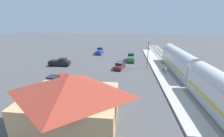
{
  "coord_description": "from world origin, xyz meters",
  "views": [
    {
      "loc": [
        -1.87,
        35.62,
        11.59
      ],
      "look_at": [
        1.25,
        4.13,
        1.0
      ],
      "focal_mm": 23.32,
      "sensor_mm": 36.0,
      "label": 1
    }
  ],
  "objects_px": {
    "pedestrian_on_platform": "(164,67)",
    "pickup_red": "(57,80)",
    "pickup_blue": "(100,51)",
    "sedan_maroon": "(120,65)",
    "pedestrian_waiting_far": "(166,70)",
    "light_pole_near_platform": "(148,50)",
    "station_building": "(71,100)",
    "pickup_black": "(60,62)",
    "pickup_green": "(131,58)"
  },
  "relations": [
    {
      "from": "pedestrian_waiting_far",
      "to": "sedan_maroon",
      "type": "relative_size",
      "value": 0.36
    },
    {
      "from": "station_building",
      "to": "pickup_green",
      "type": "distance_m",
      "value": 29.31
    },
    {
      "from": "pedestrian_waiting_far",
      "to": "light_pole_near_platform",
      "type": "relative_size",
      "value": 0.24
    },
    {
      "from": "pickup_blue",
      "to": "sedan_maroon",
      "type": "distance_m",
      "value": 18.0
    },
    {
      "from": "pickup_blue",
      "to": "pickup_green",
      "type": "bearing_deg",
      "value": 141.51
    },
    {
      "from": "pickup_black",
      "to": "pickup_red",
      "type": "height_order",
      "value": "same"
    },
    {
      "from": "station_building",
      "to": "pickup_black",
      "type": "distance_m",
      "value": 24.7
    },
    {
      "from": "pickup_black",
      "to": "light_pole_near_platform",
      "type": "bearing_deg",
      "value": -179.4
    },
    {
      "from": "pickup_blue",
      "to": "pickup_black",
      "type": "xyz_separation_m",
      "value": [
        7.87,
        15.25,
        0.0
      ]
    },
    {
      "from": "pickup_blue",
      "to": "sedan_maroon",
      "type": "xyz_separation_m",
      "value": [
        -7.99,
        16.12,
        -0.15
      ]
    },
    {
      "from": "pickup_black",
      "to": "light_pole_near_platform",
      "type": "height_order",
      "value": "light_pole_near_platform"
    },
    {
      "from": "pedestrian_waiting_far",
      "to": "pickup_black",
      "type": "distance_m",
      "value": 26.45
    },
    {
      "from": "pedestrian_waiting_far",
      "to": "pickup_green",
      "type": "distance_m",
      "value": 13.06
    },
    {
      "from": "pickup_black",
      "to": "sedan_maroon",
      "type": "bearing_deg",
      "value": 176.84
    },
    {
      "from": "pickup_red",
      "to": "light_pole_near_platform",
      "type": "xyz_separation_m",
      "value": [
        -18.06,
        -11.83,
        3.54
      ]
    },
    {
      "from": "station_building",
      "to": "pedestrian_on_platform",
      "type": "bearing_deg",
      "value": -127.36
    },
    {
      "from": "pedestrian_waiting_far",
      "to": "station_building",
      "type": "bearing_deg",
      "value": 50.15
    },
    {
      "from": "pickup_red",
      "to": "light_pole_near_platform",
      "type": "distance_m",
      "value": 21.88
    },
    {
      "from": "pedestrian_waiting_far",
      "to": "pickup_red",
      "type": "distance_m",
      "value": 22.67
    },
    {
      "from": "pedestrian_waiting_far",
      "to": "light_pole_near_platform",
      "type": "distance_m",
      "value": 6.53
    },
    {
      "from": "pickup_green",
      "to": "pedestrian_on_platform",
      "type": "bearing_deg",
      "value": 128.39
    },
    {
      "from": "pedestrian_on_platform",
      "to": "pickup_blue",
      "type": "xyz_separation_m",
      "value": [
        18.22,
        -17.89,
        -0.25
      ]
    },
    {
      "from": "sedan_maroon",
      "to": "light_pole_near_platform",
      "type": "bearing_deg",
      "value": -170.76
    },
    {
      "from": "pedestrian_waiting_far",
      "to": "sedan_maroon",
      "type": "distance_m",
      "value": 10.79
    },
    {
      "from": "pickup_black",
      "to": "light_pole_near_platform",
      "type": "distance_m",
      "value": 22.99
    },
    {
      "from": "pickup_green",
      "to": "pickup_red",
      "type": "bearing_deg",
      "value": 52.06
    },
    {
      "from": "pickup_blue",
      "to": "sedan_maroon",
      "type": "height_order",
      "value": "pickup_blue"
    },
    {
      "from": "light_pole_near_platform",
      "to": "pickup_black",
      "type": "bearing_deg",
      "value": 0.6
    },
    {
      "from": "pedestrian_on_platform",
      "to": "pickup_blue",
      "type": "bearing_deg",
      "value": -44.48
    },
    {
      "from": "station_building",
      "to": "sedan_maroon",
      "type": "distance_m",
      "value": 21.45
    },
    {
      "from": "pickup_blue",
      "to": "pickup_red",
      "type": "xyz_separation_m",
      "value": [
        3.22,
        26.84,
        0.0
      ]
    },
    {
      "from": "pickup_black",
      "to": "pickup_green",
      "type": "distance_m",
      "value": 19.91
    },
    {
      "from": "pickup_black",
      "to": "pickup_red",
      "type": "distance_m",
      "value": 12.49
    },
    {
      "from": "station_building",
      "to": "light_pole_near_platform",
      "type": "relative_size",
      "value": 1.5
    },
    {
      "from": "pickup_green",
      "to": "light_pole_near_platform",
      "type": "bearing_deg",
      "value": 121.75
    },
    {
      "from": "station_building",
      "to": "pickup_black",
      "type": "bearing_deg",
      "value": -62.11
    },
    {
      "from": "station_building",
      "to": "light_pole_near_platform",
      "type": "height_order",
      "value": "light_pole_near_platform"
    },
    {
      "from": "pickup_black",
      "to": "sedan_maroon",
      "type": "xyz_separation_m",
      "value": [
        -15.86,
        0.88,
        -0.15
      ]
    },
    {
      "from": "pickup_red",
      "to": "sedan_maroon",
      "type": "xyz_separation_m",
      "value": [
        -11.21,
        -10.71,
        -0.15
      ]
    },
    {
      "from": "light_pole_near_platform",
      "to": "pickup_blue",
      "type": "bearing_deg",
      "value": -45.33
    },
    {
      "from": "station_building",
      "to": "pickup_green",
      "type": "xyz_separation_m",
      "value": [
        -7.29,
        -28.31,
        -2.18
      ]
    },
    {
      "from": "pickup_black",
      "to": "sedan_maroon",
      "type": "height_order",
      "value": "pickup_black"
    },
    {
      "from": "pickup_red",
      "to": "pedestrian_on_platform",
      "type": "bearing_deg",
      "value": -157.36
    },
    {
      "from": "sedan_maroon",
      "to": "station_building",
      "type": "bearing_deg",
      "value": 78.22
    },
    {
      "from": "pickup_black",
      "to": "pickup_green",
      "type": "relative_size",
      "value": 1.0
    },
    {
      "from": "pickup_black",
      "to": "pickup_green",
      "type": "height_order",
      "value": "same"
    },
    {
      "from": "sedan_maroon",
      "to": "pickup_green",
      "type": "bearing_deg",
      "value": -111.56
    },
    {
      "from": "station_building",
      "to": "pickup_blue",
      "type": "bearing_deg",
      "value": -84.38
    },
    {
      "from": "pickup_blue",
      "to": "sedan_maroon",
      "type": "relative_size",
      "value": 1.13
    },
    {
      "from": "pedestrian_on_platform",
      "to": "pickup_red",
      "type": "relative_size",
      "value": 0.3
    }
  ]
}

